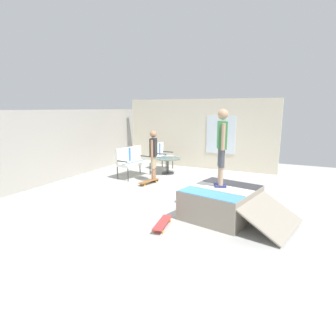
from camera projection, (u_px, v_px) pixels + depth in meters
ground_plane at (170, 196)px, 7.80m from camera, size 12.00×12.00×0.10m
back_wall_cinderblock at (59, 145)px, 9.22m from camera, size 9.00×0.20×2.28m
house_facade at (199, 134)px, 11.06m from camera, size 0.23×6.00×2.68m
skate_ramp at (222, 202)px, 6.13m from camera, size 1.94×2.46×0.65m
patio_bench at (132, 159)px, 9.69m from camera, size 1.32×0.73×1.02m
patio_chair_near_house at (162, 153)px, 10.93m from camera, size 0.64×0.57×1.02m
patio_table at (168, 163)px, 10.14m from camera, size 0.90×0.90×0.57m
person_watching at (153, 152)px, 8.96m from camera, size 0.47×0.30×1.65m
person_skater at (222, 142)px, 6.00m from camera, size 0.45×0.33×1.68m
skateboard_by_bench at (149, 181)px, 8.83m from camera, size 0.82×0.36×0.10m
skateboard_spare at (163, 223)px, 5.63m from camera, size 0.82×0.34×0.10m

